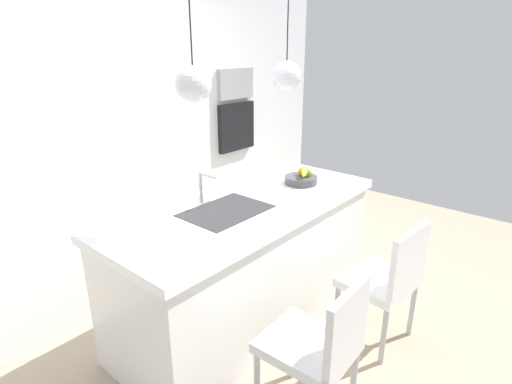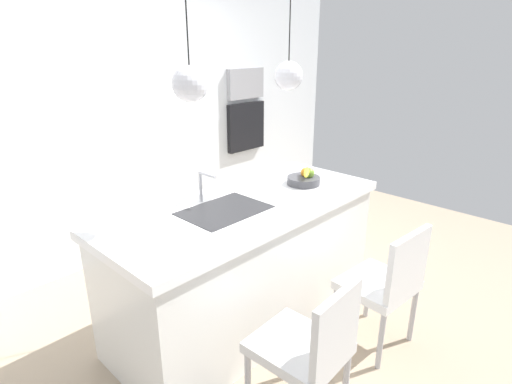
# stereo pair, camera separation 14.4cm
# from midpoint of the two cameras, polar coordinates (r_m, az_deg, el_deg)

# --- Properties ---
(floor) EXTENTS (6.60, 6.60, 0.00)m
(floor) POSITION_cam_midpoint_polar(r_m,az_deg,el_deg) (3.29, -2.50, -16.98)
(floor) COLOR tan
(floor) RESTS_ON ground
(back_wall) EXTENTS (6.00, 0.10, 2.60)m
(back_wall) POSITION_cam_midpoint_polar(r_m,az_deg,el_deg) (4.01, -20.55, 9.02)
(back_wall) COLOR white
(back_wall) RESTS_ON ground
(kitchen_island) EXTENTS (2.07, 0.87, 0.94)m
(kitchen_island) POSITION_cam_midpoint_polar(r_m,az_deg,el_deg) (3.02, -2.63, -9.78)
(kitchen_island) COLOR white
(kitchen_island) RESTS_ON ground
(sink_basin) EXTENTS (0.56, 0.40, 0.02)m
(sink_basin) POSITION_cam_midpoint_polar(r_m,az_deg,el_deg) (2.69, -5.68, -2.74)
(sink_basin) COLOR #2D2D30
(sink_basin) RESTS_ON kitchen_island
(faucet) EXTENTS (0.02, 0.17, 0.22)m
(faucet) POSITION_cam_midpoint_polar(r_m,az_deg,el_deg) (2.79, -8.83, 1.18)
(faucet) COLOR silver
(faucet) RESTS_ON kitchen_island
(fruit_bowl) EXTENTS (0.26, 0.26, 0.14)m
(fruit_bowl) POSITION_cam_midpoint_polar(r_m,az_deg,el_deg) (3.21, 5.13, 1.98)
(fruit_bowl) COLOR #4C4C51
(fruit_bowl) RESTS_ON kitchen_island
(microwave) EXTENTS (0.54, 0.08, 0.34)m
(microwave) POSITION_cam_midpoint_polar(r_m,az_deg,el_deg) (4.88, -3.80, 14.83)
(microwave) COLOR #9E9EA3
(microwave) RESTS_ON back_wall
(oven) EXTENTS (0.56, 0.08, 0.56)m
(oven) POSITION_cam_midpoint_polar(r_m,az_deg,el_deg) (4.95, -3.67, 9.06)
(oven) COLOR black
(oven) RESTS_ON back_wall
(chair_near) EXTENTS (0.43, 0.48, 0.89)m
(chair_near) POSITION_cam_midpoint_polar(r_m,az_deg,el_deg) (2.28, 6.83, -20.35)
(chair_near) COLOR silver
(chair_near) RESTS_ON ground
(chair_middle) EXTENTS (0.49, 0.46, 0.89)m
(chair_middle) POSITION_cam_midpoint_polar(r_m,az_deg,el_deg) (2.90, 16.47, -11.35)
(chair_middle) COLOR white
(chair_middle) RESTS_ON ground
(pendant_light_left) EXTENTS (0.20, 0.20, 0.80)m
(pendant_light_left) POSITION_cam_midpoint_polar(r_m,az_deg,el_deg) (2.35, -10.52, 14.59)
(pendant_light_left) COLOR silver
(pendant_light_right) EXTENTS (0.20, 0.20, 0.80)m
(pendant_light_right) POSITION_cam_midpoint_polar(r_m,az_deg,el_deg) (2.96, 2.84, 15.92)
(pendant_light_right) COLOR silver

